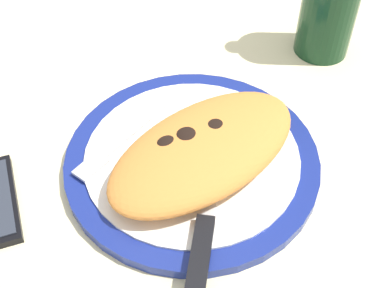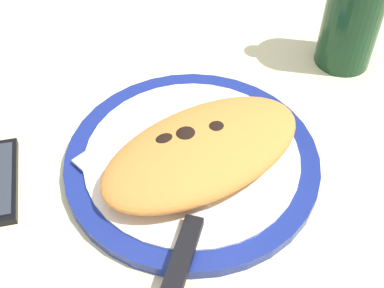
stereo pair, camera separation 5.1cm
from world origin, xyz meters
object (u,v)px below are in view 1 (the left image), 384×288
at_px(fork, 118,143).
at_px(knife, 203,237).
at_px(calzone, 202,151).
at_px(plate, 192,160).

relative_size(fork, knife, 0.80).
distance_m(fork, knife, 0.17).
height_order(calzone, fork, calzone).
bearing_deg(knife, plate, -135.67).
xyz_separation_m(calzone, knife, (0.08, 0.06, -0.02)).
height_order(plate, knife, knife).
relative_size(plate, fork, 1.84).
height_order(plate, fork, fork).
xyz_separation_m(plate, knife, (0.08, 0.08, 0.01)).
bearing_deg(plate, fork, -62.42).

